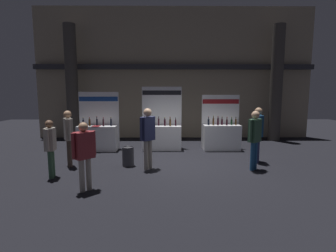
% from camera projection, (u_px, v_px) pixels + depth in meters
% --- Properties ---
extents(ground_plane, '(27.44, 27.44, 0.00)m').
position_uv_depth(ground_plane, '(178.00, 163.00, 8.36)').
color(ground_plane, black).
extents(hall_colonnade, '(13.72, 1.31, 6.45)m').
position_uv_depth(hall_colonnade, '(174.00, 75.00, 12.71)').
color(hall_colonnade, gray).
rests_on(hall_colonnade, ground_plane).
extents(exhibitor_booth_0, '(1.60, 0.72, 2.32)m').
position_uv_depth(exhibitor_booth_0, '(98.00, 136.00, 10.14)').
color(exhibitor_booth_0, white).
rests_on(exhibitor_booth_0, ground_plane).
extents(exhibitor_booth_1, '(1.62, 0.66, 2.53)m').
position_uv_depth(exhibitor_booth_1, '(162.00, 134.00, 10.31)').
color(exhibitor_booth_1, white).
rests_on(exhibitor_booth_1, ground_plane).
extents(exhibitor_booth_2, '(1.52, 0.66, 2.20)m').
position_uv_depth(exhibitor_booth_2, '(221.00, 135.00, 10.25)').
color(exhibitor_booth_2, white).
rests_on(exhibitor_booth_2, ground_plane).
extents(trash_bin, '(0.37, 0.37, 0.61)m').
position_uv_depth(trash_bin, '(128.00, 156.00, 8.00)').
color(trash_bin, '#38383D').
rests_on(trash_bin, ground_plane).
extents(visitor_0, '(0.48, 0.49, 1.63)m').
position_uv_depth(visitor_0, '(84.00, 150.00, 5.87)').
color(visitor_0, '#ADA393').
rests_on(visitor_0, ground_plane).
extents(visitor_1, '(0.28, 0.50, 1.57)m').
position_uv_depth(visitor_1, '(50.00, 144.00, 6.81)').
color(visitor_1, '#33563D').
rests_on(visitor_1, ground_plane).
extents(visitor_2, '(0.30, 0.59, 1.81)m').
position_uv_depth(visitor_2, '(258.00, 129.00, 8.33)').
color(visitor_2, navy).
rests_on(visitor_2, ground_plane).
extents(visitor_3, '(0.45, 0.44, 1.77)m').
position_uv_depth(visitor_3, '(255.00, 135.00, 7.48)').
color(visitor_3, navy).
rests_on(visitor_3, ground_plane).
extents(visitor_4, '(0.40, 0.55, 1.75)m').
position_uv_depth(visitor_4, '(68.00, 133.00, 7.85)').
color(visitor_4, '#47382D').
rests_on(visitor_4, ground_plane).
extents(visitor_5, '(0.44, 0.44, 1.84)m').
position_uv_depth(visitor_5, '(148.00, 133.00, 7.55)').
color(visitor_5, '#ADA393').
rests_on(visitor_5, ground_plane).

